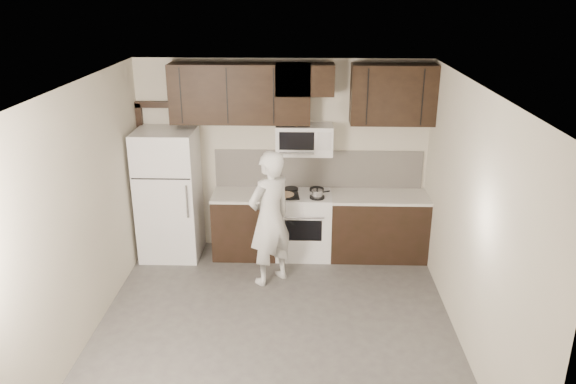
{
  "coord_description": "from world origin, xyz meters",
  "views": [
    {
      "loc": [
        0.32,
        -5.26,
        3.61
      ],
      "look_at": [
        0.12,
        0.9,
        1.32
      ],
      "focal_mm": 35.0,
      "sensor_mm": 36.0,
      "label": 1
    }
  ],
  "objects_px": {
    "stove": "(303,224)",
    "refrigerator": "(169,194)",
    "microwave": "(304,140)",
    "person": "(270,218)"
  },
  "relations": [
    {
      "from": "microwave",
      "to": "person",
      "type": "distance_m",
      "value": 1.26
    },
    {
      "from": "person",
      "to": "stove",
      "type": "bearing_deg",
      "value": -161.1
    },
    {
      "from": "stove",
      "to": "microwave",
      "type": "height_order",
      "value": "microwave"
    },
    {
      "from": "refrigerator",
      "to": "microwave",
      "type": "bearing_deg",
      "value": 5.15
    },
    {
      "from": "microwave",
      "to": "refrigerator",
      "type": "xyz_separation_m",
      "value": [
        -1.85,
        -0.17,
        -0.75
      ]
    },
    {
      "from": "microwave",
      "to": "refrigerator",
      "type": "relative_size",
      "value": 0.42
    },
    {
      "from": "stove",
      "to": "refrigerator",
      "type": "bearing_deg",
      "value": -178.49
    },
    {
      "from": "stove",
      "to": "microwave",
      "type": "distance_m",
      "value": 1.2
    },
    {
      "from": "stove",
      "to": "refrigerator",
      "type": "height_order",
      "value": "refrigerator"
    },
    {
      "from": "microwave",
      "to": "refrigerator",
      "type": "distance_m",
      "value": 2.0
    }
  ]
}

